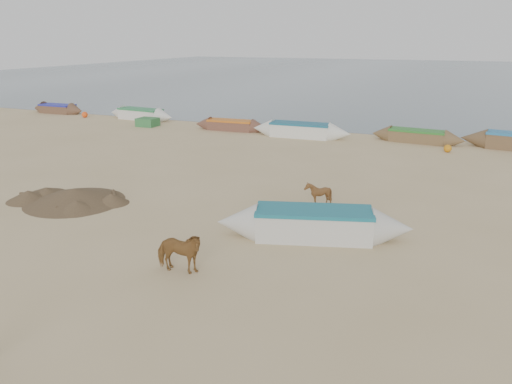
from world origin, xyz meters
TOP-DOWN VIEW (x-y plane):
  - ground at (0.00, 0.00)m, footprint 140.00×140.00m
  - sea at (0.00, 82.00)m, footprint 160.00×160.00m
  - cow_adult at (-0.27, -0.83)m, footprint 1.51×0.82m
  - calf_front at (1.66, 6.23)m, footprint 0.98×0.90m
  - near_canoe at (2.44, 3.02)m, footprint 6.45×3.12m
  - debris_pile at (-7.39, 2.93)m, footprint 4.54×4.54m
  - waterline_canoes at (0.80, 20.43)m, footprint 59.11×3.75m
  - beach_clutter at (4.44, 19.83)m, footprint 45.46×3.89m

SIDE VIEW (x-z plane):
  - ground at x=0.00m, z-range 0.00..0.00m
  - sea at x=0.00m, z-range 0.01..0.01m
  - debris_pile at x=-7.39m, z-range 0.00..0.56m
  - beach_clutter at x=4.44m, z-range -0.02..0.62m
  - waterline_canoes at x=0.80m, z-range -0.06..0.92m
  - calf_front at x=1.66m, z-range 0.00..0.97m
  - near_canoe at x=2.44m, z-range 0.00..1.00m
  - cow_adult at x=-0.27m, z-range 0.00..1.22m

